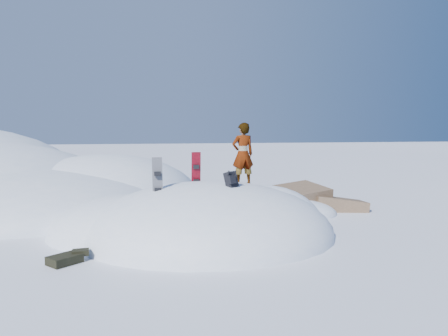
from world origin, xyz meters
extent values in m
plane|color=white|center=(0.00, 0.00, 0.00)|extent=(120.00, 120.00, 0.00)
ellipsoid|color=white|center=(0.00, 0.00, 0.00)|extent=(7.00, 6.00, 3.00)
ellipsoid|color=white|center=(-2.20, 0.60, 0.00)|extent=(4.40, 4.00, 2.20)
ellipsoid|color=white|center=(1.80, 0.80, 0.00)|extent=(3.60, 3.20, 2.50)
ellipsoid|color=white|center=(-6.00, 5.00, 0.00)|extent=(10.00, 9.00, 2.80)
ellipsoid|color=white|center=(-3.50, 7.50, 0.00)|extent=(8.00, 8.00, 3.60)
ellipsoid|color=white|center=(-5.50, 4.00, 0.00)|extent=(6.00, 5.00, 1.80)
cube|color=brown|center=(3.60, 3.40, 0.10)|extent=(2.82, 2.41, 1.62)
cube|color=brown|center=(5.20, 3.00, -0.10)|extent=(2.16, 1.80, 1.33)
cube|color=brown|center=(4.20, 4.60, 0.00)|extent=(2.08, 2.01, 1.10)
ellipsoid|color=white|center=(3.20, 2.40, 0.00)|extent=(3.20, 2.40, 1.00)
cube|color=#B2091F|center=(-0.28, 0.54, 1.61)|extent=(0.26, 0.21, 1.39)
cube|color=black|center=(-0.28, 0.48, 1.89)|extent=(0.17, 0.11, 0.12)
cube|color=black|center=(-0.28, 0.48, 1.47)|extent=(0.17, 0.11, 0.12)
cube|color=black|center=(-1.38, -0.29, 1.51)|extent=(0.28, 0.28, 1.41)
cube|color=black|center=(-1.38, -0.35, 1.80)|extent=(0.18, 0.12, 0.13)
cube|color=black|center=(-1.38, -0.35, 1.37)|extent=(0.18, 0.12, 0.13)
cube|color=black|center=(0.53, -0.53, 1.62)|extent=(0.42, 0.43, 0.45)
cube|color=black|center=(0.53, -0.65, 1.64)|extent=(0.26, 0.24, 0.25)
cylinder|color=black|center=(0.44, -0.64, 1.73)|extent=(0.03, 0.17, 0.30)
cylinder|color=black|center=(0.62, -0.64, 1.73)|extent=(0.03, 0.17, 0.30)
cube|color=black|center=(-3.47, -1.89, 0.10)|extent=(0.82, 0.80, 0.19)
cube|color=black|center=(-3.16, -1.69, 0.19)|extent=(0.39, 0.30, 0.12)
imported|color=slate|center=(1.10, 0.61, 2.22)|extent=(0.73, 0.55, 1.82)
camera|label=1|loc=(-1.62, -11.75, 3.07)|focal=35.00mm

